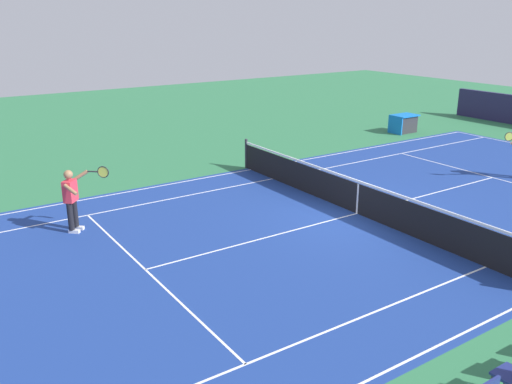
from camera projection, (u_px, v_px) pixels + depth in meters
The scene contains 7 objects.
ground_plane at pixel (357, 214), 15.38m from camera, with size 60.00×60.00×0.00m, color #2D7247.
court_slab at pixel (357, 213), 15.38m from camera, with size 24.20×11.40×0.00m, color navy.
court_line_markings at pixel (357, 213), 15.38m from camera, with size 23.85×11.05×0.01m.
tennis_net at pixel (358, 197), 15.22m from camera, with size 0.10×11.70×1.08m.
tennis_player_near at pixel (72, 197), 13.85m from camera, with size 1.14×0.75×1.70m.
tennis_ball at pixel (333, 197), 16.65m from camera, with size 0.07×0.07×0.07m, color #CCE01E.
equipment_cart_tarped at pixel (403, 123), 25.78m from camera, with size 1.25×0.84×0.85m.
Camera 1 is at (10.40, 10.39, 5.38)m, focal length 38.08 mm.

